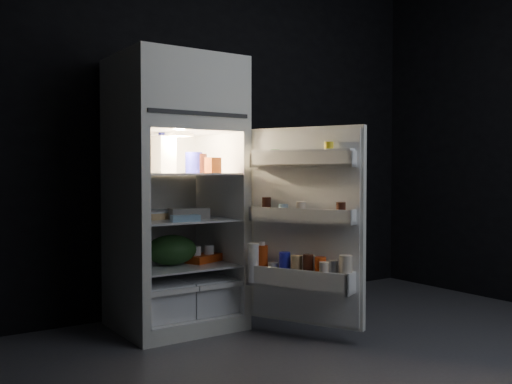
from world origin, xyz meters
TOP-DOWN VIEW (x-y plane):
  - floor at (0.00, 0.00)m, footprint 4.00×3.40m
  - wall_back at (0.00, 1.70)m, footprint 4.00×0.00m
  - refrigerator at (-0.52, 1.32)m, footprint 0.76×0.71m
  - fridge_door at (0.01, 0.61)m, footprint 0.48×0.73m
  - milk_jug at (-0.61, 1.32)m, footprint 0.17×0.17m
  - mayo_jar at (-0.38, 1.30)m, footprint 0.13×0.13m
  - jam_jar at (-0.34, 1.28)m, footprint 0.12×0.12m
  - amber_bottle at (-0.80, 1.39)m, footprint 0.09×0.09m
  - small_carton at (-0.37, 1.06)m, footprint 0.10×0.09m
  - egg_carton at (-0.47, 1.19)m, footprint 0.27×0.12m
  - pie at (-0.67, 1.39)m, footprint 0.41×0.41m
  - flat_package at (-0.58, 1.03)m, footprint 0.19×0.12m
  - wrapped_pkg at (-0.33, 1.47)m, footprint 0.13×0.12m
  - produce_bag at (-0.57, 1.25)m, footprint 0.41×0.38m
  - yogurt_tray at (-0.34, 1.24)m, footprint 0.28×0.22m
  - small_can_red at (-0.33, 1.41)m, footprint 0.08×0.08m
  - small_can_silver at (-0.31, 1.40)m, footprint 0.08×0.08m

SIDE VIEW (x-z plane):
  - floor at x=0.00m, z-range 0.00..0.00m
  - yogurt_tray at x=-0.34m, z-range 0.43..0.48m
  - small_can_red at x=-0.33m, z-range 0.43..0.52m
  - small_can_silver at x=-0.31m, z-range 0.43..0.52m
  - produce_bag at x=-0.57m, z-range 0.43..0.62m
  - fridge_door at x=0.01m, z-range 0.07..1.29m
  - pie at x=-0.67m, z-range 0.73..0.77m
  - flat_package at x=-0.58m, z-range 0.73..0.77m
  - wrapped_pkg at x=-0.33m, z-range 0.73..0.78m
  - egg_carton at x=-0.47m, z-range 0.73..0.80m
  - refrigerator at x=-0.52m, z-range 0.07..1.85m
  - small_carton at x=-0.37m, z-range 1.03..1.13m
  - jam_jar at x=-0.34m, z-range 1.03..1.16m
  - mayo_jar at x=-0.38m, z-range 1.03..1.17m
  - amber_bottle at x=-0.80m, z-range 1.03..1.25m
  - milk_jug at x=-0.61m, z-range 1.03..1.27m
  - wall_back at x=0.00m, z-range 0.00..2.70m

